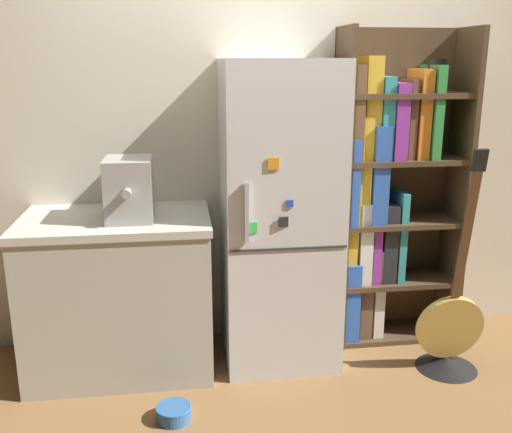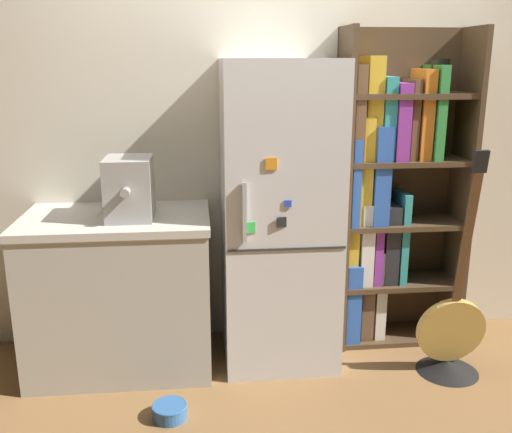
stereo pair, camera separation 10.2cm
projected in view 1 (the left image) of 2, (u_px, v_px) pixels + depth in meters
ground_plane at (282, 365)px, 3.19m from camera, size 16.00×16.00×0.00m
wall_back at (270, 123)px, 3.30m from camera, size 8.00×0.05×2.60m
refrigerator at (279, 216)px, 3.12m from camera, size 0.61×0.62×1.66m
bookshelf at (384, 193)px, 3.33m from camera, size 0.74×0.33×1.83m
kitchen_counter at (120, 293)px, 3.10m from camera, size 0.99×0.65×0.86m
espresso_machine at (129, 189)px, 2.90m from camera, size 0.24×0.34×0.32m
guitar at (449, 340)px, 3.12m from camera, size 0.37×0.34×1.24m
pet_bowl at (174, 412)px, 2.70m from camera, size 0.17×0.17×0.07m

